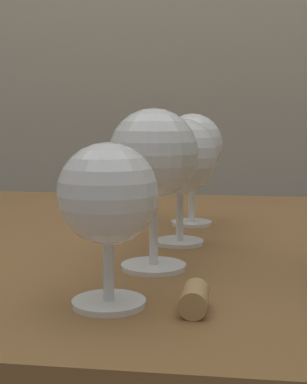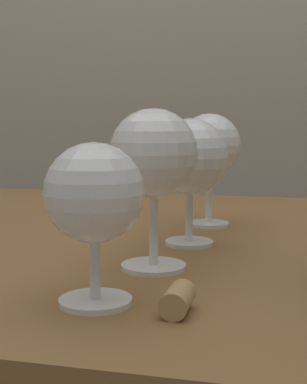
% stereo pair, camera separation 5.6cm
% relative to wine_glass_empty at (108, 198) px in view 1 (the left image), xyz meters
% --- Properties ---
extents(dining_table, '(1.17, 0.80, 0.71)m').
position_rel_wine_glass_empty_xyz_m(dining_table, '(-0.02, 0.29, -0.19)').
color(dining_table, brown).
rests_on(dining_table, ground_plane).
extents(wine_glass_empty, '(0.08, 0.08, 0.13)m').
position_rel_wine_glass_empty_xyz_m(wine_glass_empty, '(0.00, 0.00, 0.00)').
color(wine_glass_empty, white).
rests_on(wine_glass_empty, dining_table).
extents(wine_glass_port, '(0.09, 0.09, 0.16)m').
position_rel_wine_glass_empty_xyz_m(wine_glass_port, '(0.02, 0.12, 0.02)').
color(wine_glass_port, white).
rests_on(wine_glass_port, dining_table).
extents(wine_glass_chardonnay, '(0.09, 0.09, 0.15)m').
position_rel_wine_glass_empty_xyz_m(wine_glass_chardonnay, '(0.04, 0.24, 0.01)').
color(wine_glass_chardonnay, white).
rests_on(wine_glass_chardonnay, dining_table).
extents(wine_glass_amber, '(0.09, 0.09, 0.16)m').
position_rel_wine_glass_empty_xyz_m(wine_glass_amber, '(0.04, 0.36, 0.02)').
color(wine_glass_amber, white).
rests_on(wine_glass_amber, dining_table).
extents(cork, '(0.02, 0.04, 0.02)m').
position_rel_wine_glass_empty_xyz_m(cork, '(0.07, -0.01, -0.08)').
color(cork, tan).
rests_on(cork, dining_table).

